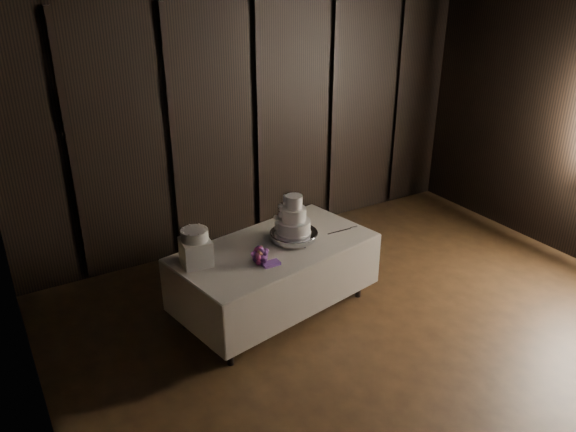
{
  "coord_description": "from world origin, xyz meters",
  "views": [
    {
      "loc": [
        -3.1,
        -2.44,
        3.32
      ],
      "look_at": [
        -0.56,
        1.83,
        1.05
      ],
      "focal_mm": 35.0,
      "sensor_mm": 36.0,
      "label": 1
    }
  ],
  "objects_px": {
    "box_pedestal": "(196,252)",
    "small_cake": "(195,235)",
    "wedding_cake": "(292,219)",
    "display_table": "(275,276)",
    "bouquet": "(260,255)",
    "cake_stand": "(294,236)"
  },
  "relations": [
    {
      "from": "cake_stand",
      "to": "bouquet",
      "type": "height_order",
      "value": "bouquet"
    },
    {
      "from": "display_table",
      "to": "box_pedestal",
      "type": "xyz_separation_m",
      "value": [
        -0.8,
        0.06,
        0.47
      ]
    },
    {
      "from": "small_cake",
      "to": "box_pedestal",
      "type": "bearing_deg",
      "value": 0.0
    },
    {
      "from": "display_table",
      "to": "box_pedestal",
      "type": "relative_size",
      "value": 8.26
    },
    {
      "from": "display_table",
      "to": "small_cake",
      "type": "bearing_deg",
      "value": 164.96
    },
    {
      "from": "cake_stand",
      "to": "wedding_cake",
      "type": "relative_size",
      "value": 1.22
    },
    {
      "from": "cake_stand",
      "to": "small_cake",
      "type": "bearing_deg",
      "value": 177.11
    },
    {
      "from": "bouquet",
      "to": "box_pedestal",
      "type": "bearing_deg",
      "value": 154.44
    },
    {
      "from": "display_table",
      "to": "cake_stand",
      "type": "xyz_separation_m",
      "value": [
        0.22,
        0.01,
        0.39
      ]
    },
    {
      "from": "box_pedestal",
      "to": "small_cake",
      "type": "xyz_separation_m",
      "value": [
        0.0,
        0.0,
        0.17
      ]
    },
    {
      "from": "box_pedestal",
      "to": "wedding_cake",
      "type": "bearing_deg",
      "value": -3.93
    },
    {
      "from": "box_pedestal",
      "to": "small_cake",
      "type": "relative_size",
      "value": 1.04
    },
    {
      "from": "display_table",
      "to": "bouquet",
      "type": "distance_m",
      "value": 0.52
    },
    {
      "from": "bouquet",
      "to": "small_cake",
      "type": "relative_size",
      "value": 1.5
    },
    {
      "from": "cake_stand",
      "to": "wedding_cake",
      "type": "xyz_separation_m",
      "value": [
        -0.03,
        -0.02,
        0.2
      ]
    },
    {
      "from": "wedding_cake",
      "to": "box_pedestal",
      "type": "distance_m",
      "value": 1.0
    },
    {
      "from": "small_cake",
      "to": "wedding_cake",
      "type": "bearing_deg",
      "value": -3.93
    },
    {
      "from": "box_pedestal",
      "to": "small_cake",
      "type": "distance_m",
      "value": 0.17
    },
    {
      "from": "display_table",
      "to": "small_cake",
      "type": "relative_size",
      "value": 8.61
    },
    {
      "from": "box_pedestal",
      "to": "small_cake",
      "type": "height_order",
      "value": "small_cake"
    },
    {
      "from": "display_table",
      "to": "bouquet",
      "type": "height_order",
      "value": "bouquet"
    },
    {
      "from": "cake_stand",
      "to": "wedding_cake",
      "type": "distance_m",
      "value": 0.2
    }
  ]
}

